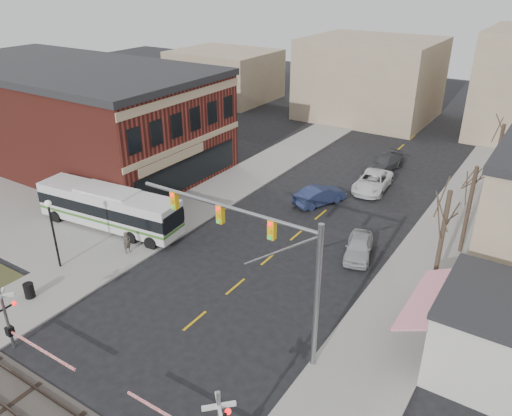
{
  "coord_description": "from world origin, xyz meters",
  "views": [
    {
      "loc": [
        15.2,
        -15.07,
        18.05
      ],
      "look_at": [
        -1.14,
        10.13,
        3.5
      ],
      "focal_mm": 35.0,
      "sensor_mm": 36.0,
      "label": 1
    }
  ],
  "objects_px": {
    "rr_crossing_west": "(11,320)",
    "car_b": "(320,195)",
    "street_lamp": "(51,221)",
    "car_a": "(359,247)",
    "car_c": "(373,182)",
    "transit_bus": "(109,207)",
    "car_d": "(384,163)",
    "trash_bin": "(29,290)",
    "pedestrian_far": "(126,226)",
    "traffic_signal_mast": "(265,250)",
    "pedestrian_near": "(127,243)"
  },
  "relations": [
    {
      "from": "street_lamp",
      "to": "car_a",
      "type": "height_order",
      "value": "street_lamp"
    },
    {
      "from": "trash_bin",
      "to": "car_a",
      "type": "bearing_deg",
      "value": 46.4
    },
    {
      "from": "transit_bus",
      "to": "car_d",
      "type": "bearing_deg",
      "value": 59.97
    },
    {
      "from": "street_lamp",
      "to": "pedestrian_far",
      "type": "height_order",
      "value": "street_lamp"
    },
    {
      "from": "car_a",
      "to": "car_d",
      "type": "distance_m",
      "value": 17.08
    },
    {
      "from": "car_a",
      "to": "car_b",
      "type": "distance_m",
      "value": 8.62
    },
    {
      "from": "transit_bus",
      "to": "car_c",
      "type": "bearing_deg",
      "value": 51.51
    },
    {
      "from": "traffic_signal_mast",
      "to": "trash_bin",
      "type": "distance_m",
      "value": 15.47
    },
    {
      "from": "transit_bus",
      "to": "pedestrian_far",
      "type": "relative_size",
      "value": 6.8
    },
    {
      "from": "traffic_signal_mast",
      "to": "car_c",
      "type": "relative_size",
      "value": 1.89
    },
    {
      "from": "pedestrian_near",
      "to": "trash_bin",
      "type": "bearing_deg",
      "value": -179.0
    },
    {
      "from": "car_a",
      "to": "car_c",
      "type": "xyz_separation_m",
      "value": [
        -3.38,
        11.35,
        0.05
      ]
    },
    {
      "from": "transit_bus",
      "to": "rr_crossing_west",
      "type": "height_order",
      "value": "rr_crossing_west"
    },
    {
      "from": "traffic_signal_mast",
      "to": "car_b",
      "type": "height_order",
      "value": "traffic_signal_mast"
    },
    {
      "from": "trash_bin",
      "to": "car_b",
      "type": "bearing_deg",
      "value": 68.19
    },
    {
      "from": "rr_crossing_west",
      "to": "car_d",
      "type": "height_order",
      "value": "rr_crossing_west"
    },
    {
      "from": "car_d",
      "to": "street_lamp",
      "type": "bearing_deg",
      "value": -101.06
    },
    {
      "from": "rr_crossing_west",
      "to": "car_b",
      "type": "bearing_deg",
      "value": 78.28
    },
    {
      "from": "car_b",
      "to": "car_d",
      "type": "xyz_separation_m",
      "value": [
        1.81,
        10.4,
        -0.03
      ]
    },
    {
      "from": "car_b",
      "to": "pedestrian_near",
      "type": "xyz_separation_m",
      "value": [
        -7.52,
        -14.63,
        0.14
      ]
    },
    {
      "from": "car_c",
      "to": "pedestrian_near",
      "type": "bearing_deg",
      "value": -122.01
    },
    {
      "from": "car_d",
      "to": "pedestrian_near",
      "type": "xyz_separation_m",
      "value": [
        -9.32,
        -25.03,
        0.17
      ]
    },
    {
      "from": "car_b",
      "to": "car_d",
      "type": "distance_m",
      "value": 10.56
    },
    {
      "from": "transit_bus",
      "to": "car_b",
      "type": "height_order",
      "value": "transit_bus"
    },
    {
      "from": "car_c",
      "to": "car_d",
      "type": "bearing_deg",
      "value": 94.41
    },
    {
      "from": "car_a",
      "to": "car_d",
      "type": "bearing_deg",
      "value": 88.54
    },
    {
      "from": "car_a",
      "to": "traffic_signal_mast",
      "type": "bearing_deg",
      "value": -109.47
    },
    {
      "from": "transit_bus",
      "to": "car_b",
      "type": "relative_size",
      "value": 2.57
    },
    {
      "from": "car_d",
      "to": "pedestrian_far",
      "type": "height_order",
      "value": "pedestrian_far"
    },
    {
      "from": "transit_bus",
      "to": "rr_crossing_west",
      "type": "bearing_deg",
      "value": -62.42
    },
    {
      "from": "pedestrian_near",
      "to": "pedestrian_far",
      "type": "distance_m",
      "value": 2.38
    },
    {
      "from": "transit_bus",
      "to": "car_c",
      "type": "height_order",
      "value": "transit_bus"
    },
    {
      "from": "rr_crossing_west",
      "to": "pedestrian_far",
      "type": "relative_size",
      "value": 3.15
    },
    {
      "from": "car_a",
      "to": "car_b",
      "type": "xyz_separation_m",
      "value": [
        -6.03,
        6.15,
        0.05
      ]
    },
    {
      "from": "traffic_signal_mast",
      "to": "car_d",
      "type": "distance_m",
      "value": 28.32
    },
    {
      "from": "transit_bus",
      "to": "trash_bin",
      "type": "relative_size",
      "value": 12.85
    },
    {
      "from": "car_b",
      "to": "street_lamp",
      "type": "bearing_deg",
      "value": 84.86
    },
    {
      "from": "rr_crossing_west",
      "to": "car_d",
      "type": "relative_size",
      "value": 1.08
    },
    {
      "from": "trash_bin",
      "to": "car_a",
      "type": "relative_size",
      "value": 0.22
    },
    {
      "from": "street_lamp",
      "to": "trash_bin",
      "type": "xyz_separation_m",
      "value": [
        1.39,
        -3.2,
        -2.93
      ]
    },
    {
      "from": "transit_bus",
      "to": "car_d",
      "type": "distance_m",
      "value": 26.52
    },
    {
      "from": "car_a",
      "to": "pedestrian_far",
      "type": "bearing_deg",
      "value": -171.62
    },
    {
      "from": "traffic_signal_mast",
      "to": "pedestrian_near",
      "type": "distance_m",
      "value": 13.97
    },
    {
      "from": "rr_crossing_west",
      "to": "pedestrian_far",
      "type": "height_order",
      "value": "rr_crossing_west"
    },
    {
      "from": "rr_crossing_west",
      "to": "trash_bin",
      "type": "relative_size",
      "value": 5.95
    },
    {
      "from": "transit_bus",
      "to": "car_d",
      "type": "relative_size",
      "value": 2.34
    },
    {
      "from": "street_lamp",
      "to": "traffic_signal_mast",
      "type": "bearing_deg",
      "value": 4.05
    },
    {
      "from": "trash_bin",
      "to": "car_b",
      "type": "xyz_separation_m",
      "value": [
        8.62,
        21.54,
        0.18
      ]
    },
    {
      "from": "car_a",
      "to": "car_c",
      "type": "height_order",
      "value": "car_c"
    },
    {
      "from": "trash_bin",
      "to": "car_b",
      "type": "distance_m",
      "value": 23.2
    }
  ]
}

